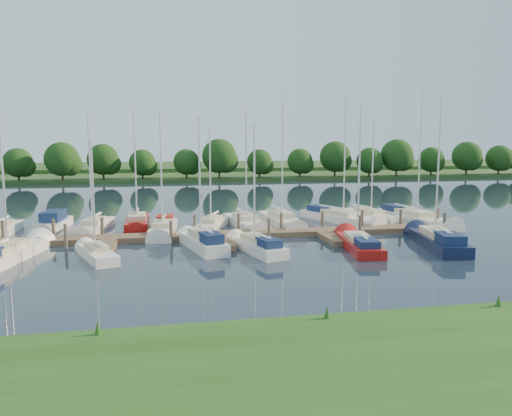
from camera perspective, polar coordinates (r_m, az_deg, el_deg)
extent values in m
plane|color=#1B2536|center=(30.28, -2.44, -6.25)|extent=(260.00, 260.00, 0.00)
cube|color=#204914|center=(15.46, 7.03, -19.37)|extent=(90.00, 10.00, 0.50)
cube|color=brown|center=(37.99, -4.26, -3.10)|extent=(40.00, 2.00, 0.40)
cube|color=brown|center=(34.98, -16.82, -4.34)|extent=(1.20, 4.00, 0.40)
cube|color=brown|center=(35.07, -3.67, -4.00)|extent=(1.20, 4.00, 0.40)
cube|color=brown|center=(36.93, 8.75, -3.48)|extent=(1.20, 4.00, 0.40)
cube|color=brown|center=(40.32, 19.53, -2.90)|extent=(1.20, 4.00, 0.40)
cylinder|color=#473D33|center=(40.51, -26.92, -2.67)|extent=(0.24, 0.24, 2.00)
cylinder|color=#473D33|center=(39.70, -22.12, -2.59)|extent=(0.24, 0.24, 2.00)
cylinder|color=#473D33|center=(39.18, -17.15, -2.50)|extent=(0.24, 0.24, 2.00)
cylinder|color=#473D33|center=(38.95, -12.09, -2.39)|extent=(0.24, 0.24, 2.00)
cylinder|color=#473D33|center=(39.03, -7.01, -2.25)|extent=(0.24, 0.24, 2.00)
cylinder|color=#473D33|center=(39.42, -1.99, -2.10)|extent=(0.24, 0.24, 2.00)
cylinder|color=#473D33|center=(40.10, 2.89, -1.94)|extent=(0.24, 0.24, 2.00)
cylinder|color=#473D33|center=(41.06, 7.58, -1.77)|extent=(0.24, 0.24, 2.00)
cylinder|color=#473D33|center=(42.28, 12.02, -1.60)|extent=(0.24, 0.24, 2.00)
cylinder|color=#473D33|center=(43.74, 16.19, -1.43)|extent=(0.24, 0.24, 2.00)
cylinder|color=#473D33|center=(45.42, 20.07, -1.27)|extent=(0.24, 0.24, 2.00)
cylinder|color=#473D33|center=(36.95, -20.91, -3.26)|extent=(0.24, 0.24, 2.00)
cylinder|color=#473D33|center=(36.39, -9.66, -3.02)|extent=(0.24, 0.24, 2.00)
cylinder|color=#473D33|center=(37.25, 1.49, -2.67)|extent=(0.24, 0.24, 2.00)
cylinder|color=#473D33|center=(39.42, 11.77, -2.26)|extent=(0.24, 0.24, 2.00)
cylinder|color=#473D33|center=(42.71, 20.71, -1.84)|extent=(0.24, 0.24, 2.00)
cube|color=#20451A|center=(104.39, -8.65, 3.71)|extent=(180.00, 30.00, 0.60)
cube|color=#3C5826|center=(129.31, -9.13, 4.61)|extent=(220.00, 40.00, 1.40)
cylinder|color=#38281C|center=(94.51, -26.06, 3.18)|extent=(0.36, 0.36, 2.42)
sphere|color=#13340E|center=(94.37, -26.16, 4.97)|extent=(5.64, 5.64, 5.64)
sphere|color=#13340E|center=(94.28, -25.39, 4.52)|extent=(4.03, 4.03, 4.03)
cylinder|color=#38281C|center=(94.50, -20.81, 3.32)|extent=(0.36, 0.36, 1.99)
sphere|color=#13340E|center=(94.37, -20.88, 4.79)|extent=(4.64, 4.64, 4.64)
sphere|color=#13340E|center=(94.43, -20.25, 4.42)|extent=(3.31, 3.31, 3.31)
cylinder|color=#38281C|center=(91.79, -17.07, 3.52)|extent=(0.36, 0.36, 2.47)
sphere|color=#13340E|center=(91.64, -17.14, 5.40)|extent=(5.76, 5.76, 5.76)
sphere|color=#13340E|center=(91.75, -16.34, 4.92)|extent=(4.12, 4.12, 4.12)
cylinder|color=#38281C|center=(89.98, -12.64, 3.65)|extent=(0.36, 0.36, 2.63)
sphere|color=#13340E|center=(89.83, -12.70, 5.70)|extent=(6.15, 6.15, 6.15)
sphere|color=#13340E|center=(90.03, -11.84, 5.17)|extent=(4.39, 4.39, 4.39)
cylinder|color=#38281C|center=(91.57, -8.90, 3.74)|extent=(0.36, 0.36, 2.40)
sphere|color=#13340E|center=(91.43, -8.94, 5.57)|extent=(5.60, 5.60, 5.60)
sphere|color=#13340E|center=(91.71, -8.18, 5.09)|extent=(4.00, 4.00, 4.00)
cylinder|color=#38281C|center=(91.84, -3.35, 3.81)|extent=(0.36, 0.36, 2.35)
sphere|color=#13340E|center=(91.69, -3.36, 5.60)|extent=(5.47, 5.47, 5.47)
sphere|color=#13340E|center=(92.08, -2.65, 5.12)|extent=(3.91, 3.91, 3.91)
cylinder|color=#38281C|center=(91.43, 0.90, 3.91)|extent=(0.36, 0.36, 2.68)
sphere|color=#13340E|center=(91.28, 0.91, 5.96)|extent=(6.25, 6.25, 6.25)
sphere|color=#13340E|center=(91.79, 1.70, 5.41)|extent=(4.47, 4.47, 4.47)
cylinder|color=#38281C|center=(93.34, 5.31, 3.82)|extent=(0.36, 0.36, 2.25)
sphere|color=#13340E|center=(93.20, 5.33, 5.51)|extent=(5.25, 5.25, 5.25)
sphere|color=#13340E|center=(93.74, 5.95, 5.05)|extent=(3.75, 3.75, 3.75)
cylinder|color=#38281C|center=(97.85, 8.20, 4.01)|extent=(0.36, 0.36, 2.47)
sphere|color=#13340E|center=(97.72, 8.23, 5.78)|extent=(5.77, 5.77, 5.77)
sphere|color=#13340E|center=(98.35, 8.87, 5.30)|extent=(4.12, 4.12, 4.12)
cylinder|color=#38281C|center=(97.78, 12.81, 3.99)|extent=(0.36, 0.36, 2.77)
sphere|color=#13340E|center=(97.64, 12.86, 5.97)|extent=(6.47, 6.47, 6.47)
sphere|color=#13340E|center=(98.41, 13.54, 5.43)|extent=(4.62, 4.62, 4.62)
cylinder|color=#38281C|center=(100.93, 16.42, 3.98)|extent=(0.36, 0.36, 2.78)
sphere|color=#13340E|center=(100.79, 16.49, 5.91)|extent=(6.49, 6.49, 6.49)
sphere|color=#13340E|center=(101.64, 17.12, 5.37)|extent=(4.64, 4.64, 4.64)
cylinder|color=#38281C|center=(106.18, 19.29, 3.95)|extent=(0.36, 0.36, 2.49)
sphere|color=#13340E|center=(106.06, 19.36, 5.58)|extent=(5.80, 5.80, 5.80)
sphere|color=#13340E|center=(106.89, 19.86, 5.13)|extent=(4.14, 4.14, 4.14)
cylinder|color=#38281C|center=(107.73, 22.46, 3.72)|extent=(0.36, 0.36, 2.01)
sphere|color=#13340E|center=(107.62, 22.53, 5.02)|extent=(4.70, 4.70, 4.70)
sphere|color=#13340E|center=(108.37, 22.90, 4.66)|extent=(3.36, 3.36, 3.36)
cylinder|color=#38281C|center=(113.83, 24.80, 3.86)|extent=(0.36, 0.36, 2.38)
sphere|color=#13340E|center=(113.71, 24.88, 5.32)|extent=(5.55, 5.55, 5.55)
sphere|color=#13340E|center=(114.60, 25.29, 4.91)|extent=(3.96, 3.96, 3.96)
cube|color=white|center=(44.27, -27.00, -2.45)|extent=(1.79, 6.22, 0.98)
cube|color=#C4B897|center=(43.88, -27.16, -1.74)|extent=(1.33, 2.80, 0.45)
cylinder|color=silver|center=(44.71, -26.87, -1.10)|extent=(0.12, 2.79, 0.10)
cylinder|color=white|center=(44.71, -26.87, -1.10)|extent=(0.22, 2.48, 0.20)
cube|color=white|center=(45.12, -22.11, -2.00)|extent=(2.29, 5.65, 1.07)
cone|color=white|center=(42.52, -23.13, -2.62)|extent=(1.05, 1.73, 0.91)
cube|color=#15254B|center=(44.99, -22.16, -0.92)|extent=(1.71, 3.15, 0.96)
cube|color=white|center=(43.25, -17.94, -2.21)|extent=(2.73, 6.58, 1.02)
cone|color=white|center=(40.23, -19.15, -2.98)|extent=(1.22, 2.34, 0.89)
cube|color=#C4B897|center=(42.85, -18.09, -1.44)|extent=(1.76, 3.04, 0.46)
cylinder|color=silver|center=(42.11, -18.44, 4.10)|extent=(0.12, 0.12, 8.62)
cylinder|color=silver|center=(43.70, -17.77, -0.77)|extent=(0.53, 2.85, 0.10)
cylinder|color=white|center=(43.70, -17.77, -0.77)|extent=(0.58, 2.55, 0.20)
cube|color=#A7120F|center=(43.98, -13.39, -1.88)|extent=(1.97, 6.79, 1.14)
cone|color=#A7120F|center=(40.64, -13.53, -2.66)|extent=(0.97, 2.38, 0.95)
cube|color=#C4B897|center=(43.53, -13.43, -1.01)|extent=(1.45, 3.06, 0.52)
cylinder|color=silver|center=(42.77, -13.63, 4.78)|extent=(0.12, 0.12, 9.14)
cylinder|color=silver|center=(44.48, -13.41, -0.29)|extent=(0.13, 3.05, 0.10)
cylinder|color=white|center=(44.48, -13.41, -0.29)|extent=(0.23, 2.71, 0.20)
cube|color=white|center=(40.65, -10.54, -2.57)|extent=(2.44, 6.76, 1.02)
cone|color=white|center=(37.41, -10.94, -3.47)|extent=(1.13, 2.39, 0.93)
cube|color=#C4B897|center=(40.22, -10.60, -1.77)|extent=(1.65, 3.09, 0.46)
cube|color=maroon|center=(42.36, -10.36, -1.16)|extent=(1.47, 2.10, 0.51)
cylinder|color=silver|center=(39.43, -10.79, 4.38)|extent=(0.12, 0.12, 8.94)
cylinder|color=silver|center=(41.14, -10.50, -1.03)|extent=(0.37, 2.98, 0.10)
cylinder|color=white|center=(41.14, -10.50, -1.03)|extent=(0.44, 2.66, 0.20)
cube|color=white|center=(42.06, -4.98, -2.13)|extent=(3.60, 6.00, 1.04)
cone|color=white|center=(39.31, -6.06, -2.83)|extent=(1.49, 2.19, 0.81)
cube|color=#C4B897|center=(41.68, -5.09, -1.31)|extent=(2.07, 2.88, 0.47)
cylinder|color=silver|center=(40.99, -5.26, 3.85)|extent=(0.12, 0.12, 7.84)
cylinder|color=silver|center=(42.46, -4.79, -0.63)|extent=(1.03, 2.47, 0.10)
cylinder|color=white|center=(42.46, -4.79, -0.63)|extent=(1.02, 2.24, 0.20)
cube|color=white|center=(43.09, -1.38, -1.87)|extent=(2.81, 7.12, 1.10)
cone|color=white|center=(39.84, 0.08, -2.65)|extent=(1.27, 2.53, 0.97)
cube|color=#C4B897|center=(42.65, -1.25, -1.02)|extent=(1.84, 3.28, 0.50)
cylinder|color=silver|center=(41.88, -1.12, 5.04)|extent=(0.12, 0.12, 9.35)
cylinder|color=silver|center=(43.57, -1.65, -0.31)|extent=(0.50, 3.10, 0.10)
cylinder|color=white|center=(43.57, -1.65, -0.31)|extent=(0.56, 2.77, 0.20)
cube|color=white|center=(43.94, 2.71, -1.69)|extent=(2.39, 7.27, 1.22)
cone|color=white|center=(40.56, 4.18, -2.49)|extent=(1.14, 2.56, 1.00)
cube|color=#C4B897|center=(43.47, 2.85, -0.73)|extent=(1.68, 3.30, 0.56)
cylinder|color=silver|center=(42.70, 3.04, 5.42)|extent=(0.12, 0.12, 9.68)
cylinder|color=silver|center=(44.43, 2.45, 0.03)|extent=(0.27, 3.23, 0.10)
cylinder|color=white|center=(44.43, 2.45, 0.03)|extent=(0.35, 2.88, 0.20)
cube|color=white|center=(46.26, 9.25, -1.31)|extent=(5.19, 8.14, 1.07)
cone|color=white|center=(43.54, 12.86, -1.96)|extent=(2.12, 2.98, 1.11)
cube|color=#C4B897|center=(45.88, 9.61, -0.54)|extent=(2.95, 3.93, 0.49)
cube|color=#15254B|center=(47.76, 7.43, -0.06)|extent=(2.37, 2.80, 0.53)
cylinder|color=silver|center=(45.17, 10.11, 5.94)|extent=(0.12, 0.12, 10.68)
cylinder|color=silver|center=(46.68, 8.61, 0.10)|extent=(1.52, 3.30, 0.10)
cylinder|color=white|center=(46.68, 8.61, 0.10)|extent=(1.45, 2.98, 0.20)
cube|color=white|center=(48.12, 12.50, -1.05)|extent=(3.61, 6.69, 1.01)
cone|color=white|center=(45.76, 15.12, -1.58)|extent=(1.52, 2.42, 0.90)
cube|color=#C4B897|center=(47.79, 12.77, -0.36)|extent=(2.14, 3.17, 0.46)
cylinder|color=silver|center=(47.16, 13.18, 4.66)|extent=(0.12, 0.12, 8.69)
cylinder|color=silver|center=(48.47, 12.04, 0.21)|extent=(0.94, 2.80, 0.10)
cylinder|color=white|center=(48.47, 12.04, 0.21)|extent=(0.94, 2.52, 0.20)
cube|color=white|center=(47.44, 17.32, -1.34)|extent=(3.44, 8.49, 1.14)
cone|color=white|center=(44.23, 20.48, -2.11)|extent=(1.55, 3.02, 1.16)
cube|color=#C4B897|center=(47.01, 17.65, -0.53)|extent=(2.23, 3.92, 0.52)
cube|color=#15254B|center=(49.18, 15.77, 0.01)|extent=(1.95, 2.68, 0.57)
cylinder|color=silver|center=(46.25, 18.23, 6.06)|extent=(0.12, 0.12, 11.14)
cylinder|color=silver|center=(47.94, 16.79, 0.16)|extent=(0.62, 3.69, 0.10)
cylinder|color=white|center=(47.94, 16.79, 0.16)|extent=(0.66, 3.30, 0.20)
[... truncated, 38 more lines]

